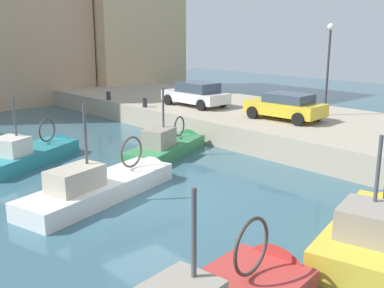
{
  "coord_description": "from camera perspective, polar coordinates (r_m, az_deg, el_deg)",
  "views": [
    {
      "loc": [
        -8.81,
        -11.91,
        5.68
      ],
      "look_at": [
        3.28,
        1.35,
        1.2
      ],
      "focal_mm": 42.73,
      "sensor_mm": 36.0,
      "label": 1
    }
  ],
  "objects": [
    {
      "name": "water_surface",
      "position": [
        15.86,
        -5.53,
        -7.03
      ],
      "size": [
        80.0,
        80.0,
        0.0
      ],
      "primitive_type": "plane",
      "color": "#386070",
      "rests_on": "ground"
    },
    {
      "name": "parked_car_white",
      "position": [
        27.76,
        0.49,
        6.27
      ],
      "size": [
        2.16,
        4.28,
        1.45
      ],
      "color": "silver",
      "rests_on": "quay_wall"
    },
    {
      "name": "fishing_boat_yellow",
      "position": [
        13.6,
        22.03,
        -11.2
      ],
      "size": [
        6.12,
        3.29,
        4.15
      ],
      "color": "gold",
      "rests_on": "ground"
    },
    {
      "name": "fishing_boat_green",
      "position": [
        21.7,
        -2.78,
        -0.84
      ],
      "size": [
        5.92,
        3.62,
        3.98
      ],
      "color": "#388951",
      "rests_on": "ground"
    },
    {
      "name": "mooring_bollard_north",
      "position": [
        30.82,
        -10.38,
        5.95
      ],
      "size": [
        0.28,
        0.28,
        0.55
      ],
      "primitive_type": "cylinder",
      "color": "#2D2D33",
      "rests_on": "quay_wall"
    },
    {
      "name": "mooring_bollard_mid",
      "position": [
        27.55,
        -5.91,
        5.16
      ],
      "size": [
        0.28,
        0.28,
        0.55
      ],
      "primitive_type": "cylinder",
      "color": "#2D2D33",
      "rests_on": "quay_wall"
    },
    {
      "name": "quay_streetlamp",
      "position": [
        25.53,
        16.71,
        10.69
      ],
      "size": [
        0.36,
        0.36,
        4.83
      ],
      "color": "#38383D",
      "rests_on": "quay_wall"
    },
    {
      "name": "quay_wall",
      "position": [
        24.09,
        16.85,
        1.23
      ],
      "size": [
        9.0,
        56.0,
        1.2
      ],
      "primitive_type": "cube",
      "color": "#ADA08C",
      "rests_on": "ground"
    },
    {
      "name": "fishing_boat_white",
      "position": [
        16.53,
        -10.57,
        -5.9
      ],
      "size": [
        7.16,
        3.36,
        4.18
      ],
      "color": "white",
      "rests_on": "ground"
    },
    {
      "name": "parked_car_yellow",
      "position": [
        23.94,
        11.62,
        4.67
      ],
      "size": [
        2.29,
        4.09,
        1.36
      ],
      "color": "gold",
      "rests_on": "quay_wall"
    },
    {
      "name": "fishing_boat_teal",
      "position": [
        21.52,
        -19.22,
        -1.79
      ],
      "size": [
        6.07,
        4.03,
        3.77
      ],
      "color": "teal",
      "rests_on": "ground"
    },
    {
      "name": "waterfront_building_central",
      "position": [
        43.35,
        -8.96,
        15.09
      ],
      "size": [
        8.92,
        8.66,
        13.2
      ],
      "color": "#D1B284",
      "rests_on": "ground"
    }
  ]
}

